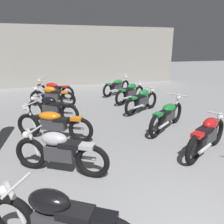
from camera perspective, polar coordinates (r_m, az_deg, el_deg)
name	(u,v)px	position (r m, az deg, el deg)	size (l,w,h in m)	color
back_wall	(76,56)	(13.83, -9.53, 14.56)	(13.26, 0.24, 3.60)	#9E998E
motorcycle_left_row_0	(58,221)	(2.83, -14.26, -26.48)	(1.74, 1.12, 0.88)	black
motorcycle_left_row_1	(60,151)	(4.26, -13.88, -10.24)	(1.76, 1.08, 0.88)	black
motorcycle_left_row_2	(53,123)	(5.79, -15.51, -2.97)	(1.95, 1.17, 0.97)	black
motorcycle_left_row_3	(52,108)	(7.18, -15.95, 0.95)	(1.67, 1.23, 0.88)	black
motorcycle_left_row_4	(52,96)	(8.98, -15.80, 4.17)	(1.83, 0.94, 0.88)	black
motorcycle_left_row_5	(54,90)	(10.37, -15.43, 5.85)	(1.79, 1.40, 0.97)	black
motorcycle_right_row_1	(207,135)	(5.32, 24.30, -5.65)	(1.77, 1.05, 0.88)	black
motorcycle_right_row_2	(167,115)	(6.48, 14.70, -0.75)	(1.81, 1.38, 0.97)	black
motorcycle_right_row_3	(142,100)	(8.05, 8.10, 3.19)	(1.75, 1.10, 0.88)	black
motorcycle_right_row_4	(130,92)	(9.37, 4.99, 5.27)	(1.73, 1.13, 0.88)	black
motorcycle_right_row_5	(117,86)	(10.93, 1.36, 7.02)	(1.82, 1.36, 0.97)	black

